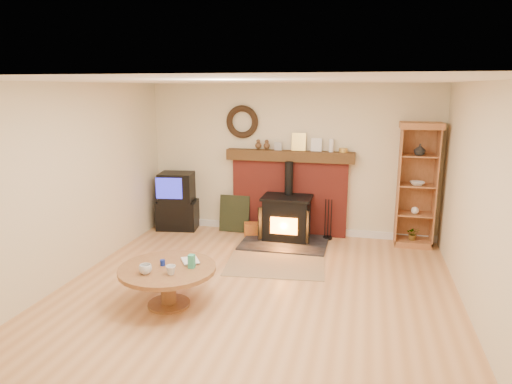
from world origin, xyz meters
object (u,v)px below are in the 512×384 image
(tv_unit, at_px, (177,202))
(curio_cabinet, at_px, (416,185))
(coffee_table, at_px, (168,274))
(wood_stove, at_px, (286,219))

(tv_unit, xyz_separation_m, curio_cabinet, (4.11, 0.09, 0.51))
(tv_unit, relative_size, coffee_table, 0.91)
(coffee_table, bearing_deg, wood_stove, 70.55)
(wood_stove, bearing_deg, curio_cabinet, 7.75)
(tv_unit, height_order, curio_cabinet, curio_cabinet)
(wood_stove, relative_size, coffee_table, 1.23)
(coffee_table, bearing_deg, curio_cabinet, 44.55)
(wood_stove, xyz_separation_m, tv_unit, (-2.05, 0.19, 0.13))
(tv_unit, bearing_deg, curio_cabinet, 1.22)
(curio_cabinet, bearing_deg, coffee_table, -135.45)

